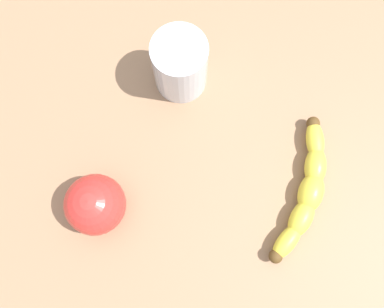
# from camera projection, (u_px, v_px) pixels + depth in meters

# --- Properties ---
(wooden_tabletop) EXTENTS (1.20, 1.20, 0.03)m
(wooden_tabletop) POSITION_uv_depth(u_px,v_px,m) (210.00, 138.00, 0.60)
(wooden_tabletop) COLOR #8E6A4D
(wooden_tabletop) RESTS_ON ground
(banana) EXTENTS (0.11, 0.19, 0.03)m
(banana) POSITION_uv_depth(u_px,v_px,m) (306.00, 191.00, 0.55)
(banana) COLOR yellow
(banana) RESTS_ON wooden_tabletop
(smoothie_glass) EXTENTS (0.07, 0.07, 0.10)m
(smoothie_glass) POSITION_uv_depth(u_px,v_px,m) (180.00, 66.00, 0.55)
(smoothie_glass) COLOR silver
(smoothie_glass) RESTS_ON wooden_tabletop
(apple_fruit) EXTENTS (0.08, 0.08, 0.08)m
(apple_fruit) POSITION_uv_depth(u_px,v_px,m) (95.00, 204.00, 0.52)
(apple_fruit) COLOR red
(apple_fruit) RESTS_ON wooden_tabletop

